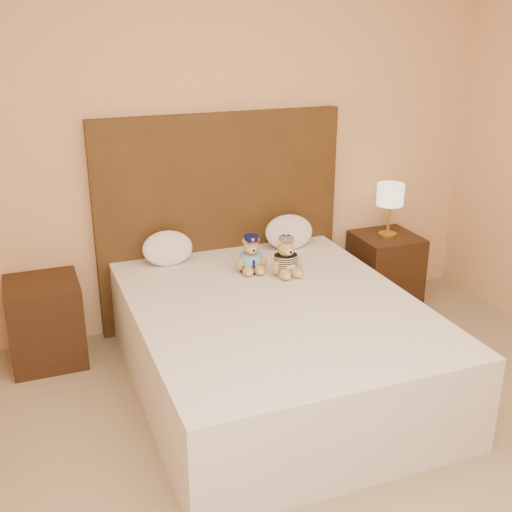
% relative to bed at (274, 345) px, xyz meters
% --- Properties ---
extents(room_walls, '(4.04, 4.52, 2.72)m').
position_rel_bed_xyz_m(room_walls, '(0.00, -0.74, 1.53)').
color(room_walls, '#E0AD7A').
rests_on(room_walls, ground).
extents(bed, '(1.60, 2.00, 0.55)m').
position_rel_bed_xyz_m(bed, '(0.00, 0.00, 0.00)').
color(bed, white).
rests_on(bed, ground).
extents(headboard, '(1.75, 0.08, 1.50)m').
position_rel_bed_xyz_m(headboard, '(0.00, 1.01, 0.47)').
color(headboard, '#482F15').
rests_on(headboard, ground).
extents(nightstand_left, '(0.45, 0.45, 0.55)m').
position_rel_bed_xyz_m(nightstand_left, '(-1.25, 0.80, -0.00)').
color(nightstand_left, '#331D10').
rests_on(nightstand_left, ground).
extents(nightstand_right, '(0.45, 0.45, 0.55)m').
position_rel_bed_xyz_m(nightstand_right, '(1.25, 0.80, -0.00)').
color(nightstand_right, '#331D10').
rests_on(nightstand_right, ground).
extents(lamp, '(0.20, 0.20, 0.40)m').
position_rel_bed_xyz_m(lamp, '(1.25, 0.80, 0.57)').
color(lamp, gold).
rests_on(lamp, nightstand_right).
extents(teddy_police, '(0.23, 0.22, 0.24)m').
position_rel_bed_xyz_m(teddy_police, '(0.04, 0.50, 0.40)').
color(teddy_police, '#A66E40').
rests_on(teddy_police, bed).
extents(teddy_prisoner, '(0.24, 0.23, 0.25)m').
position_rel_bed_xyz_m(teddy_prisoner, '(0.23, 0.37, 0.40)').
color(teddy_prisoner, '#A66E40').
rests_on(teddy_prisoner, bed).
extents(pillow_left, '(0.34, 0.22, 0.24)m').
position_rel_bed_xyz_m(pillow_left, '(-0.43, 0.83, 0.39)').
color(pillow_left, white).
rests_on(pillow_left, bed).
extents(pillow_right, '(0.36, 0.23, 0.25)m').
position_rel_bed_xyz_m(pillow_right, '(0.45, 0.83, 0.40)').
color(pillow_right, white).
rests_on(pillow_right, bed).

